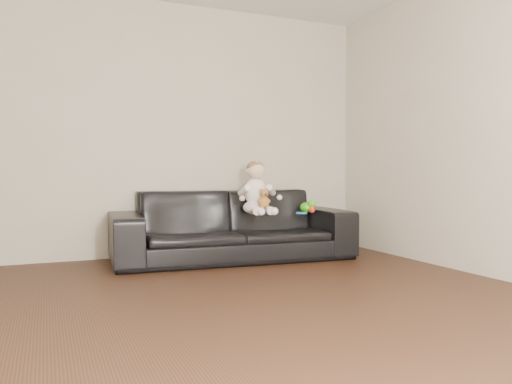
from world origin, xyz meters
name	(u,v)px	position (x,y,z in m)	size (l,w,h in m)	color
floor	(225,341)	(0.00, 0.00, 0.00)	(5.50, 5.50, 0.00)	#392114
wall_back	(134,128)	(0.00, 2.75, 1.30)	(5.00, 5.00, 0.00)	beige
sofa	(232,225)	(0.87, 2.25, 0.34)	(2.32, 0.91, 0.68)	black
baby	(257,191)	(1.07, 2.12, 0.68)	(0.40, 0.48, 0.52)	#F4CED4
teddy_bear	(264,199)	(1.08, 1.97, 0.61)	(0.12, 0.12, 0.19)	#A96D30
toy_green	(306,207)	(1.64, 2.15, 0.50)	(0.13, 0.15, 0.11)	#42C817
toy_rattle	(312,210)	(1.66, 2.06, 0.48)	(0.07, 0.07, 0.07)	red
toy_blue_disc	(302,213)	(1.53, 2.04, 0.45)	(0.11, 0.11, 0.02)	#1A97D0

